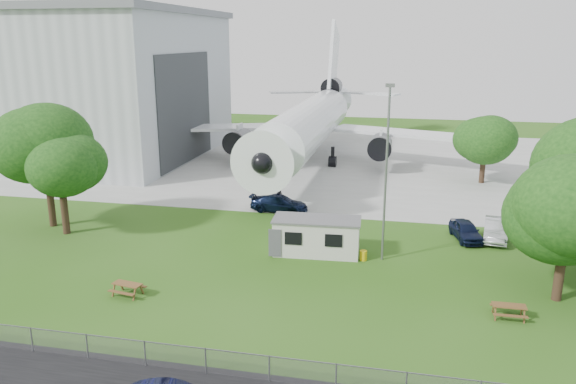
% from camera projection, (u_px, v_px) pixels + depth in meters
% --- Properties ---
extents(ground, '(160.00, 160.00, 0.00)m').
position_uv_depth(ground, '(244.00, 286.00, 34.99)').
color(ground, '#406924').
extents(concrete_apron, '(120.00, 46.00, 0.03)m').
position_uv_depth(concrete_apron, '(329.00, 161.00, 70.82)').
color(concrete_apron, '#B7B7B2').
rests_on(concrete_apron, ground).
extents(hangar, '(43.00, 31.00, 18.55)m').
position_uv_depth(hangar, '(44.00, 82.00, 74.15)').
color(hangar, '#B2B7BC').
rests_on(hangar, ground).
extents(airliner, '(46.36, 47.73, 17.69)m').
position_uv_depth(airliner, '(311.00, 121.00, 67.82)').
color(airliner, white).
rests_on(airliner, ground).
extents(site_cabin, '(6.82, 3.06, 2.62)m').
position_uv_depth(site_cabin, '(317.00, 236.00, 39.95)').
color(site_cabin, beige).
rests_on(site_cabin, ground).
extents(picnic_west, '(2.03, 1.78, 0.76)m').
position_uv_depth(picnic_west, '(128.00, 295.00, 33.72)').
color(picnic_west, brown).
rests_on(picnic_west, ground).
extents(picnic_east, '(1.82, 1.52, 0.76)m').
position_uv_depth(picnic_east, '(508.00, 318.00, 30.99)').
color(picnic_east, brown).
rests_on(picnic_east, ground).
extents(fence, '(58.00, 0.04, 1.30)m').
position_uv_depth(fence, '(186.00, 371.00, 26.03)').
color(fence, gray).
rests_on(fence, ground).
extents(lamp_mast, '(0.16, 0.16, 12.00)m').
position_uv_depth(lamp_mast, '(386.00, 176.00, 37.59)').
color(lamp_mast, slate).
rests_on(lamp_mast, ground).
extents(tree_west_big, '(7.79, 7.79, 10.73)m').
position_uv_depth(tree_west_big, '(44.00, 144.00, 44.46)').
color(tree_west_big, '#382619').
rests_on(tree_west_big, ground).
extents(tree_west_small, '(6.47, 6.47, 8.32)m').
position_uv_depth(tree_west_small, '(60.00, 171.00, 43.13)').
color(tree_west_small, '#382619').
rests_on(tree_west_small, ground).
extents(tree_east_front, '(7.19, 7.19, 8.82)m').
position_uv_depth(tree_east_front, '(567.00, 216.00, 31.76)').
color(tree_east_front, '#382619').
rests_on(tree_east_front, ground).
extents(tree_far_apron, '(6.19, 6.19, 7.90)m').
position_uv_depth(tree_far_apron, '(485.00, 139.00, 58.72)').
color(tree_far_apron, '#382619').
rests_on(tree_far_apron, ground).
extents(car_ne_hatch, '(2.63, 4.49, 1.43)m').
position_uv_depth(car_ne_hatch, '(466.00, 231.00, 42.88)').
color(car_ne_hatch, black).
rests_on(car_ne_hatch, ground).
extents(car_ne_sedan, '(2.32, 4.98, 1.58)m').
position_uv_depth(car_ne_sedan, '(496.00, 230.00, 42.90)').
color(car_ne_sedan, silver).
rests_on(car_ne_sedan, ground).
extents(car_apron_van, '(5.30, 2.50, 1.49)m').
position_uv_depth(car_apron_van, '(279.00, 203.00, 49.85)').
color(car_apron_van, black).
rests_on(car_apron_van, ground).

